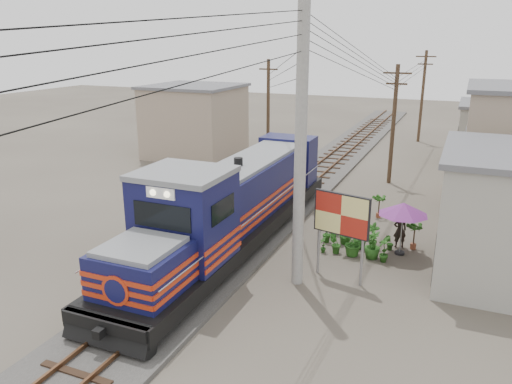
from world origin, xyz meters
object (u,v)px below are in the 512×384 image
at_px(billboard, 341,217).
at_px(market_umbrella, 403,209).
at_px(vendor, 400,230).
at_px(locomotive, 233,207).

xyz_separation_m(billboard, market_umbrella, (1.75, 3.13, -0.47)).
bearing_deg(vendor, market_umbrella, 75.45).
relative_size(locomotive, billboard, 5.04).
relative_size(locomotive, vendor, 10.81).
bearing_deg(market_umbrella, billboard, -119.19).
bearing_deg(market_umbrella, locomotive, -163.42).
height_order(billboard, market_umbrella, billboard).
bearing_deg(vendor, billboard, 42.23).
relative_size(billboard, vendor, 2.15).
distance_m(locomotive, billboard, 4.99).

